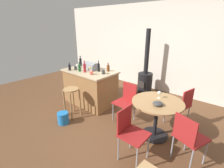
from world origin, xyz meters
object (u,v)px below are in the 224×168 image
(folding_chair_far, at_px, (181,104))
(cup_4, at_px, (103,72))
(folding_chair_right, at_px, (130,131))
(plastic_bucket, at_px, (63,118))
(wooden_stool, at_px, (72,96))
(bottle_3, at_px, (70,67))
(bottle_0, at_px, (108,68))
(bottle_2, at_px, (79,68))
(folding_chair_left, at_px, (126,99))
(bottle_1, at_px, (85,68))
(toolbox, at_px, (91,66))
(cup_0, at_px, (78,66))
(folding_chair_near, at_px, (188,136))
(cup_2, at_px, (91,73))
(bottle_5, at_px, (99,67))
(bottle_4, at_px, (81,62))
(kitchen_island, at_px, (90,87))
(wood_stove, at_px, (145,79))
(dining_table, at_px, (157,110))
(cup_1, at_px, (76,68))
(cup_3, at_px, (84,65))
(wine_glass, at_px, (159,93))

(folding_chair_far, bearing_deg, cup_4, -165.14)
(folding_chair_right, xyz_separation_m, plastic_bucket, (-1.67, -0.14, -0.38))
(wooden_stool, relative_size, bottle_3, 3.36)
(bottle_0, relative_size, bottle_2, 0.89)
(folding_chair_left, relative_size, bottle_1, 2.87)
(toolbox, bearing_deg, cup_0, -158.61)
(wooden_stool, relative_size, bottle_2, 2.80)
(folding_chair_near, xyz_separation_m, cup_2, (-2.38, 0.28, 0.46))
(toolbox, distance_m, cup_4, 0.58)
(folding_chair_near, bearing_deg, cup_4, 167.11)
(cup_2, bearing_deg, bottle_5, 100.34)
(bottle_4, xyz_separation_m, plastic_bucket, (0.88, -1.28, -0.91))
(bottle_4, bearing_deg, bottle_3, -71.03)
(kitchen_island, distance_m, cup_0, 0.68)
(folding_chair_near, height_order, wood_stove, wood_stove)
(dining_table, bearing_deg, plastic_bucket, -152.32)
(kitchen_island, distance_m, bottle_2, 0.61)
(wooden_stool, distance_m, cup_2, 0.71)
(kitchen_island, height_order, folding_chair_right, kitchen_island)
(wood_stove, height_order, cup_2, wood_stove)
(cup_0, distance_m, cup_2, 0.78)
(bottle_3, bearing_deg, cup_4, 19.65)
(folding_chair_right, bearing_deg, bottle_4, 155.78)
(bottle_0, xyz_separation_m, bottle_4, (-1.00, -0.08, 0.03))
(kitchen_island, relative_size, wooden_stool, 2.03)
(wooden_stool, xyz_separation_m, bottle_4, (-0.76, 0.93, 0.54))
(bottle_5, bearing_deg, cup_0, -170.16)
(bottle_4, bearing_deg, bottle_5, -6.82)
(cup_0, bearing_deg, bottle_0, 18.93)
(bottle_5, bearing_deg, cup_1, -153.39)
(kitchen_island, xyz_separation_m, bottle_5, (0.25, 0.09, 0.57))
(plastic_bucket, bearing_deg, bottle_2, 115.95)
(bottle_1, distance_m, bottle_2, 0.17)
(wooden_stool, bearing_deg, kitchen_island, 103.13)
(cup_3, relative_size, plastic_bucket, 0.47)
(folding_chair_near, relative_size, plastic_bucket, 3.35)
(cup_2, distance_m, cup_3, 0.81)
(bottle_0, bearing_deg, bottle_1, -130.71)
(folding_chair_left, relative_size, bottle_0, 3.93)
(folding_chair_near, xyz_separation_m, folding_chair_far, (-0.43, 0.97, 0.00))
(bottle_5, bearing_deg, cup_2, -79.66)
(bottle_5, xyz_separation_m, wine_glass, (1.72, -0.13, -0.18))
(folding_chair_far, height_order, cup_0, cup_0)
(folding_chair_right, xyz_separation_m, wine_glass, (0.02, 0.91, 0.34))
(toolbox, relative_size, bottle_2, 1.78)
(wooden_stool, xyz_separation_m, bottle_2, (-0.32, 0.53, 0.52))
(wood_stove, bearing_deg, kitchen_island, -118.51)
(bottle_1, bearing_deg, dining_table, -0.02)
(wooden_stool, bearing_deg, bottle_2, 120.63)
(dining_table, bearing_deg, toolbox, 171.86)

